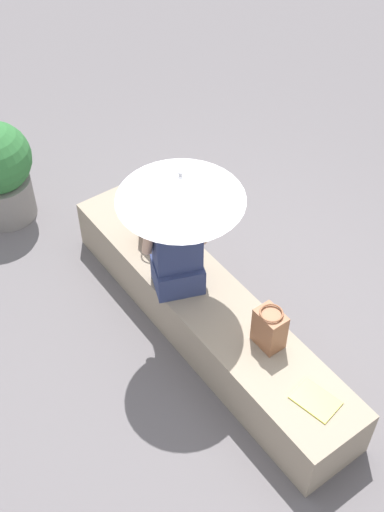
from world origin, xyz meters
TOP-DOWN VIEW (x-y plane):
  - ground_plane at (0.00, 0.00)m, footprint 14.00×14.00m
  - stone_bench at (0.00, 0.00)m, footprint 2.81×0.54m
  - person_seated at (-0.20, -0.10)m, footprint 0.38×0.51m
  - parasol at (-0.14, -0.11)m, footprint 0.83×0.83m
  - handbag_black at (0.58, 0.08)m, footprint 0.20×0.16m
  - tote_bag_canvas at (-0.70, -0.00)m, footprint 0.22×0.16m
  - magazine at (1.09, 0.03)m, footprint 0.31×0.25m

SIDE VIEW (x-z plane):
  - ground_plane at x=0.00m, z-range 0.00..0.00m
  - stone_bench at x=0.00m, z-range 0.00..0.43m
  - magazine at x=1.09m, z-range 0.43..0.44m
  - handbag_black at x=0.58m, z-range 0.43..0.74m
  - tote_bag_canvas at x=-0.70m, z-range 0.43..0.79m
  - person_seated at x=-0.20m, z-range 0.37..1.27m
  - parasol at x=-0.14m, z-range 0.85..1.93m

